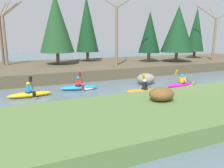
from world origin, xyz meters
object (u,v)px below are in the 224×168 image
at_px(kayaker_far_back, 30,94).
at_px(kayaker_middle, 145,90).
at_px(kayaker_trailing, 81,87).
at_px(kayaker_lead, 183,84).
at_px(boulder_midstream, 146,79).

bearing_deg(kayaker_far_back, kayaker_middle, -18.26).
bearing_deg(kayaker_middle, kayaker_trailing, 156.56).
xyz_separation_m(kayaker_lead, kayaker_far_back, (-11.13, 1.70, 0.02)).
height_order(kayaker_middle, kayaker_trailing, same).
bearing_deg(boulder_midstream, kayaker_middle, -122.97).
bearing_deg(kayaker_middle, kayaker_far_back, 176.22).
relative_size(kayaker_middle, kayaker_trailing, 1.00).
distance_m(kayaker_lead, boulder_midstream, 2.97).
xyz_separation_m(kayaker_lead, boulder_midstream, (-2.12, 2.07, 0.25)).
bearing_deg(kayaker_lead, kayaker_trailing, 163.94).
xyz_separation_m(kayaker_far_back, boulder_midstream, (9.01, 0.36, 0.23)).
height_order(kayaker_lead, kayaker_middle, same).
bearing_deg(kayaker_trailing, kayaker_far_back, -160.30).
bearing_deg(kayaker_lead, boulder_midstream, 136.40).
bearing_deg(kayaker_far_back, boulder_midstream, 1.14).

